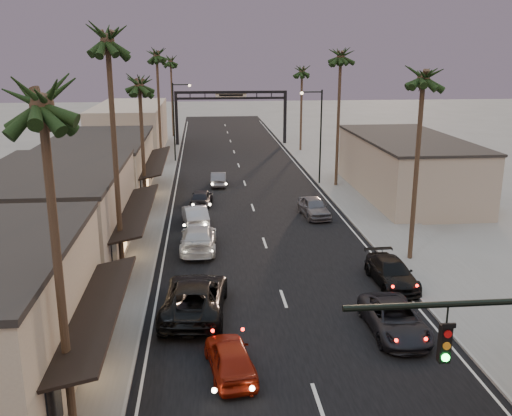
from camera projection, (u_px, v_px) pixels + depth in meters
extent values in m
plane|color=slate|center=(250.00, 199.00, 49.87)|extent=(200.00, 200.00, 0.00)
cube|color=black|center=(245.00, 186.00, 54.67)|extent=(14.00, 120.00, 0.02)
cube|color=slate|center=(151.00, 172.00, 60.50)|extent=(5.00, 92.00, 0.12)
cube|color=slate|center=(327.00, 169.00, 62.23)|extent=(5.00, 92.00, 0.12)
cube|color=#A19481|center=(56.00, 217.00, 34.52)|extent=(8.00, 14.00, 5.50)
cube|color=tan|center=(100.00, 169.00, 49.94)|extent=(8.00, 16.00, 5.00)
cube|color=#A19481|center=(131.00, 129.00, 71.88)|extent=(8.00, 20.00, 6.00)
cube|color=#A19481|center=(407.00, 168.00, 50.48)|extent=(8.00, 18.00, 5.00)
cylinder|color=black|center=(512.00, 302.00, 13.88)|extent=(8.40, 0.16, 0.16)
cube|color=black|center=(445.00, 343.00, 14.01)|extent=(0.28, 0.22, 1.00)
cube|color=black|center=(177.00, 120.00, 77.05)|extent=(0.40, 0.40, 7.00)
cube|color=black|center=(285.00, 118.00, 78.40)|extent=(0.40, 0.40, 7.00)
cube|color=black|center=(231.00, 92.00, 76.76)|extent=(15.20, 0.35, 0.35)
cube|color=black|center=(231.00, 98.00, 76.98)|extent=(15.20, 0.30, 0.30)
cube|color=beige|center=(231.00, 95.00, 76.85)|extent=(4.20, 0.12, 1.00)
cylinder|color=black|center=(321.00, 138.00, 54.12)|extent=(0.16, 0.16, 9.00)
cylinder|color=black|center=(311.00, 92.00, 52.89)|extent=(2.00, 0.12, 0.12)
sphere|color=#FFD899|center=(302.00, 93.00, 52.83)|extent=(0.30, 0.30, 0.30)
cylinder|color=black|center=(174.00, 123.00, 65.29)|extent=(0.16, 0.16, 9.00)
cylinder|color=black|center=(181.00, 85.00, 64.23)|extent=(2.00, 0.12, 0.12)
sphere|color=#FFD899|center=(189.00, 86.00, 64.34)|extent=(0.30, 0.30, 0.30)
cylinder|color=#38281C|center=(59.00, 282.00, 17.88)|extent=(0.28, 0.28, 11.00)
sphere|color=black|center=(40.00, 83.00, 16.25)|extent=(3.20, 3.20, 3.20)
cylinder|color=#38281C|center=(116.00, 168.00, 30.08)|extent=(0.28, 0.28, 13.00)
sphere|color=black|center=(107.00, 28.00, 28.19)|extent=(3.20, 3.20, 3.20)
cylinder|color=#38281C|center=(143.00, 151.00, 43.92)|extent=(0.28, 0.28, 10.00)
sphere|color=black|center=(139.00, 77.00, 42.42)|extent=(3.20, 3.20, 3.20)
cylinder|color=#38281C|center=(159.00, 113.00, 61.88)|extent=(0.28, 0.28, 12.00)
sphere|color=black|center=(156.00, 50.00, 60.12)|extent=(3.20, 3.20, 3.20)
cylinder|color=#38281C|center=(416.00, 173.00, 33.84)|extent=(0.28, 0.28, 11.00)
sphere|color=black|center=(424.00, 67.00, 32.21)|extent=(3.20, 3.20, 3.20)
cylinder|color=#38281C|center=(338.00, 123.00, 52.89)|extent=(0.28, 0.28, 12.00)
sphere|color=black|center=(341.00, 49.00, 51.13)|extent=(3.20, 3.20, 3.20)
cylinder|color=#38281C|center=(301.00, 112.00, 72.35)|extent=(0.28, 0.28, 10.00)
sphere|color=black|center=(302.00, 66.00, 70.86)|extent=(3.20, 3.20, 3.20)
cylinder|color=#38281C|center=(172.00, 100.00, 84.11)|extent=(0.28, 0.28, 11.00)
sphere|color=black|center=(170.00, 57.00, 82.48)|extent=(3.20, 3.20, 3.20)
imported|color=maroon|center=(230.00, 357.00, 22.68)|extent=(2.22, 4.36, 1.42)
imported|color=black|center=(195.00, 297.00, 27.78)|extent=(3.55, 6.67, 1.79)
imported|color=#96979B|center=(195.00, 215.00, 42.12)|extent=(2.18, 4.77, 1.52)
imported|color=#BCBCBC|center=(199.00, 238.00, 36.85)|extent=(2.44, 5.63, 1.61)
imported|color=black|center=(201.00, 198.00, 47.45)|extent=(2.13, 4.23, 1.38)
imported|color=#57565C|center=(218.00, 179.00, 54.53)|extent=(1.58, 4.07, 1.32)
imported|color=black|center=(395.00, 319.00, 25.95)|extent=(2.34, 5.05, 1.40)
imported|color=black|center=(392.00, 273.00, 31.38)|extent=(2.16, 4.91, 1.40)
imported|color=#57575D|center=(314.00, 207.00, 44.29)|extent=(2.20, 4.60, 1.52)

